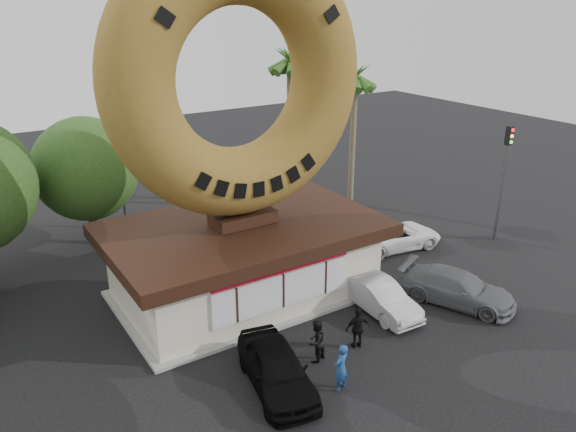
% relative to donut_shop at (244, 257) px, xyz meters
% --- Properties ---
extents(ground, '(90.00, 90.00, 0.00)m').
position_rel_donut_shop_xyz_m(ground, '(0.00, -5.98, -1.77)').
color(ground, black).
rests_on(ground, ground).
extents(donut_shop, '(11.20, 7.20, 3.80)m').
position_rel_donut_shop_xyz_m(donut_shop, '(0.00, 0.00, 0.00)').
color(donut_shop, beige).
rests_on(donut_shop, ground).
extents(giant_donut, '(10.66, 2.72, 10.66)m').
position_rel_donut_shop_xyz_m(giant_donut, '(0.00, 0.02, 7.36)').
color(giant_donut, olive).
rests_on(giant_donut, donut_shop).
extents(tree_mid, '(5.20, 5.20, 6.63)m').
position_rel_donut_shop_xyz_m(tree_mid, '(-4.00, 9.02, 2.25)').
color(tree_mid, '#473321').
rests_on(tree_mid, ground).
extents(palm_near, '(2.60, 2.60, 9.75)m').
position_rel_donut_shop_xyz_m(palm_near, '(7.50, 8.02, 6.65)').
color(palm_near, '#726651').
rests_on(palm_near, ground).
extents(palm_far, '(2.60, 2.60, 8.75)m').
position_rel_donut_shop_xyz_m(palm_far, '(11.00, 6.52, 5.72)').
color(palm_far, '#726651').
rests_on(palm_far, ground).
extents(street_lamp, '(2.11, 0.20, 8.00)m').
position_rel_donut_shop_xyz_m(street_lamp, '(-1.86, 10.02, 2.72)').
color(street_lamp, '#59595E').
rests_on(street_lamp, ground).
extents(traffic_signal, '(0.30, 0.38, 6.07)m').
position_rel_donut_shop_xyz_m(traffic_signal, '(14.00, -1.99, 2.10)').
color(traffic_signal, '#59595E').
rests_on(traffic_signal, ground).
extents(person_left, '(0.71, 0.58, 1.69)m').
position_rel_donut_shop_xyz_m(person_left, '(-0.46, -7.29, -0.92)').
color(person_left, navy).
rests_on(person_left, ground).
extents(person_center, '(0.96, 0.86, 1.61)m').
position_rel_donut_shop_xyz_m(person_center, '(-0.23, -5.57, -0.96)').
color(person_center, black).
rests_on(person_center, ground).
extents(person_right, '(1.02, 0.64, 1.61)m').
position_rel_donut_shop_xyz_m(person_right, '(1.53, -5.73, -0.96)').
color(person_right, black).
rests_on(person_right, ground).
extents(car_black, '(2.63, 4.63, 1.48)m').
position_rel_donut_shop_xyz_m(car_black, '(-2.16, -6.08, -1.02)').
color(car_black, black).
rests_on(car_black, ground).
extents(car_silver, '(1.55, 4.05, 1.32)m').
position_rel_donut_shop_xyz_m(car_silver, '(3.90, -4.24, -1.11)').
color(car_silver, '#AEADB3').
rests_on(car_silver, ground).
extents(car_grey, '(3.72, 5.14, 1.38)m').
position_rel_donut_shop_xyz_m(car_grey, '(7.08, -5.47, -1.07)').
color(car_grey, slate).
rests_on(car_grey, ground).
extents(car_white, '(5.02, 2.89, 1.32)m').
position_rel_donut_shop_xyz_m(car_white, '(8.82, 0.08, -1.11)').
color(car_white, white).
rests_on(car_white, ground).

